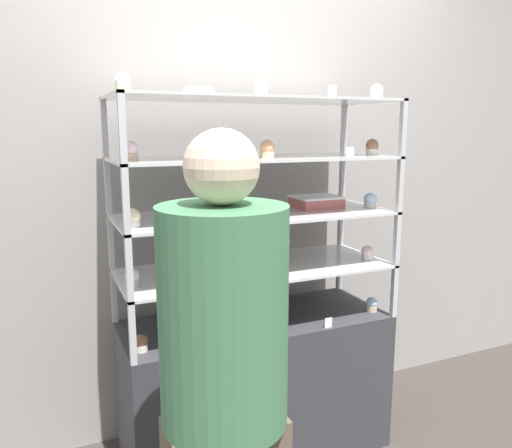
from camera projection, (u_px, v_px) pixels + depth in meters
The scene contains 30 objects.
back_wall at pixel (225, 175), 2.53m from camera, with size 8.00×0.05×2.60m.
display_base at pixel (256, 386), 2.37m from camera, with size 1.22×0.48×0.67m.
display_riser_lower at pixel (256, 270), 2.26m from camera, with size 1.22×0.48×0.25m.
display_riser_middle at pixel (256, 216), 2.21m from camera, with size 1.22×0.48×0.25m.
display_riser_upper at pixel (256, 160), 2.17m from camera, with size 1.22×0.48×0.25m.
display_riser_top at pixel (256, 101), 2.12m from camera, with size 1.22×0.48×0.25m.
layer_cake_centerpiece at pixel (268, 251), 2.31m from camera, with size 0.21×0.21×0.11m.
sheet_cake_frosted at pixel (316, 202), 2.35m from camera, with size 0.22×0.18×0.06m.
cupcake_0 at pixel (141, 343), 1.97m from camera, with size 0.05×0.05×0.07m.
cupcake_1 at pixel (267, 322), 2.19m from camera, with size 0.05×0.05×0.07m.
cupcake_2 at pixel (372, 304), 2.40m from camera, with size 0.05×0.05×0.07m.
price_tag_0 at pixel (328, 323), 2.20m from camera, with size 0.04×0.00×0.04m.
cupcake_3 at pixel (132, 278), 1.98m from camera, with size 0.06×0.06×0.07m.
cupcake_4 at pixel (367, 253), 2.38m from camera, with size 0.06×0.06×0.07m.
price_tag_1 at pixel (240, 280), 1.99m from camera, with size 0.04×0.00×0.04m.
cupcake_5 at pixel (132, 218), 1.89m from camera, with size 0.06×0.06×0.07m.
cupcake_6 at pixel (206, 213), 2.01m from camera, with size 0.06×0.06×0.07m.
cupcake_7 at pixel (260, 208), 2.15m from camera, with size 0.06×0.06×0.07m.
cupcake_8 at pixel (370, 201), 2.36m from camera, with size 0.06×0.06×0.07m.
price_tag_2 at pixel (262, 217), 1.98m from camera, with size 0.04×0.00×0.04m.
cupcake_9 at pixel (130, 151), 1.88m from camera, with size 0.06×0.06×0.07m.
cupcake_10 at pixel (267, 150), 2.04m from camera, with size 0.06×0.06×0.07m.
cupcake_11 at pixel (372, 147), 2.29m from camera, with size 0.06×0.06×0.07m.
price_tag_3 at pixel (350, 152), 2.09m from camera, with size 0.04×0.00×0.04m.
cupcake_12 at pixel (123, 83), 1.82m from camera, with size 0.06×0.06×0.07m.
cupcake_13 at pixel (261, 88), 2.03m from camera, with size 0.06×0.06×0.07m.
cupcake_14 at pixel (377, 92), 2.27m from camera, with size 0.06×0.06×0.07m.
price_tag_4 at pixel (332, 91), 2.01m from camera, with size 0.04×0.00×0.04m.
donut_glazed at pixel (199, 92), 2.07m from camera, with size 0.13×0.13×0.04m.
customer_figure at pixel (224, 385), 1.41m from camera, with size 0.36×0.36×1.54m.
Camera 1 is at (-0.88, -1.99, 1.53)m, focal length 35.00 mm.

